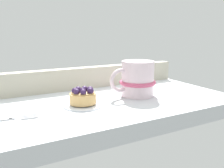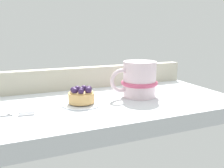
# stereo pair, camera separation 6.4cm
# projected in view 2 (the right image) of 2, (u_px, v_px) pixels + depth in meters

# --- Properties ---
(ground_plane) EXTENTS (0.73, 0.36, 0.04)m
(ground_plane) POSITION_uv_depth(u_px,v_px,m) (102.00, 108.00, 0.65)
(ground_plane) COLOR silver
(window_rail_back) EXTENTS (0.72, 0.03, 0.07)m
(window_rail_back) POSITION_uv_depth(u_px,v_px,m) (85.00, 78.00, 0.79)
(window_rail_back) COLOR #B2AD99
(window_rail_back) RESTS_ON ground_plane
(dessert_plate) EXTENTS (0.10, 0.10, 0.01)m
(dessert_plate) POSITION_uv_depth(u_px,v_px,m) (82.00, 103.00, 0.61)
(dessert_plate) COLOR silver
(dessert_plate) RESTS_ON ground_plane
(raspberry_tart) EXTENTS (0.07, 0.07, 0.04)m
(raspberry_tart) POSITION_uv_depth(u_px,v_px,m) (81.00, 95.00, 0.61)
(raspberry_tart) COLOR tan
(raspberry_tart) RESTS_ON dessert_plate
(coffee_mug) EXTENTS (0.14, 0.11, 0.10)m
(coffee_mug) POSITION_uv_depth(u_px,v_px,m) (138.00, 80.00, 0.68)
(coffee_mug) COLOR silver
(coffee_mug) RESTS_ON ground_plane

